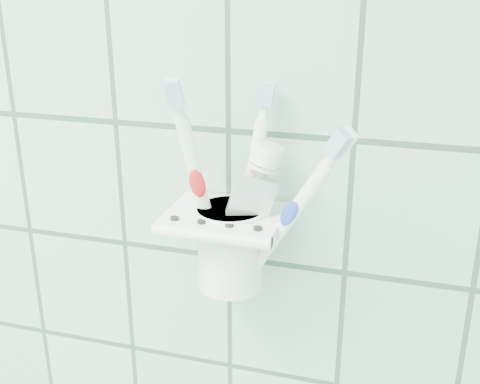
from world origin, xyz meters
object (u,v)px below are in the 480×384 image
(toothbrush_pink, at_px, (219,177))
(toothpaste_tube, at_px, (222,202))
(holder_bracket, at_px, (226,219))
(toothbrush_orange, at_px, (246,182))
(toothbrush_blue, at_px, (232,189))
(cup, at_px, (231,244))

(toothbrush_pink, distance_m, toothpaste_tube, 0.03)
(holder_bracket, xyz_separation_m, toothbrush_orange, (0.02, 0.00, 0.04))
(toothbrush_blue, xyz_separation_m, toothpaste_tube, (-0.01, -0.00, -0.02))
(holder_bracket, height_order, toothpaste_tube, toothpaste_tube)
(holder_bracket, height_order, toothbrush_pink, toothbrush_pink)
(toothpaste_tube, bearing_deg, cup, 53.18)
(cup, xyz_separation_m, toothbrush_blue, (0.01, -0.01, 0.06))
(holder_bracket, distance_m, toothbrush_blue, 0.04)
(cup, xyz_separation_m, toothbrush_pink, (-0.01, 0.01, 0.07))
(holder_bracket, height_order, cup, same)
(toothbrush_pink, bearing_deg, toothbrush_orange, -29.75)
(toothbrush_blue, relative_size, toothbrush_orange, 1.01)
(toothbrush_blue, xyz_separation_m, toothbrush_orange, (0.01, 0.01, 0.00))
(toothbrush_pink, relative_size, toothbrush_orange, 1.05)
(toothbrush_pink, xyz_separation_m, toothbrush_blue, (0.02, -0.02, -0.00))
(holder_bracket, xyz_separation_m, cup, (0.00, 0.00, -0.03))
(cup, bearing_deg, toothbrush_orange, -0.42)
(toothbrush_blue, bearing_deg, toothbrush_pink, 129.34)
(toothbrush_blue, distance_m, toothpaste_tube, 0.02)
(cup, height_order, toothbrush_orange, toothbrush_orange)
(toothbrush_pink, distance_m, toothbrush_orange, 0.03)
(cup, height_order, toothbrush_blue, toothbrush_blue)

